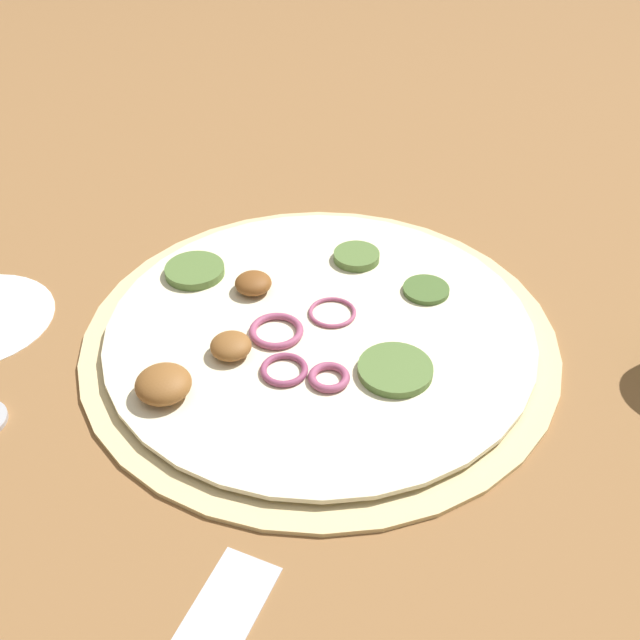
{
  "coord_description": "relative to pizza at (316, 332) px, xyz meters",
  "views": [
    {
      "loc": [
        0.25,
        -0.38,
        0.38
      ],
      "look_at": [
        0.0,
        0.0,
        0.02
      ],
      "focal_mm": 42.0,
      "sensor_mm": 36.0,
      "label": 1
    }
  ],
  "objects": [
    {
      "name": "ground_plane",
      "position": [
        0.0,
        0.0,
        -0.01
      ],
      "size": [
        3.0,
        3.0,
        0.0
      ],
      "primitive_type": "plane",
      "color": "olive"
    },
    {
      "name": "pizza",
      "position": [
        0.0,
        0.0,
        0.0
      ],
      "size": [
        0.37,
        0.37,
        0.03
      ],
      "color": "beige",
      "rests_on": "ground_plane"
    }
  ]
}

